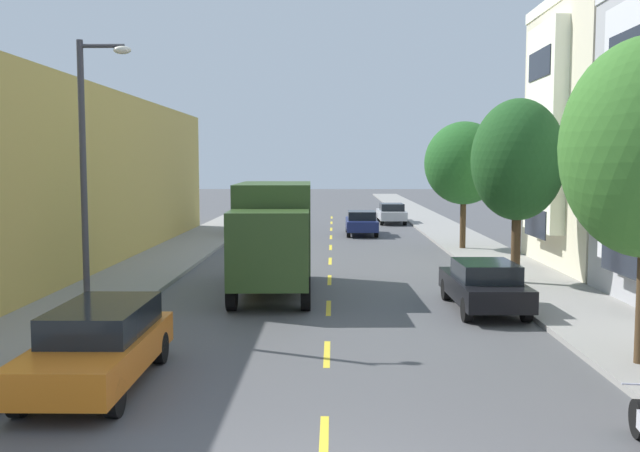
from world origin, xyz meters
name	(u,v)px	position (x,y,z in m)	size (l,w,h in m)	color
ground_plane	(331,241)	(0.00, 30.00, 0.00)	(160.00, 160.00, 0.00)	#4C4C4F
sidewalk_left	(194,244)	(-7.10, 28.00, 0.07)	(3.20, 120.00, 0.14)	gray
sidewalk_right	(468,244)	(7.10, 28.00, 0.07)	(3.20, 120.00, 0.14)	gray
lane_centerline_dashes	(330,254)	(0.00, 24.50, 0.00)	(0.14, 47.20, 0.01)	yellow
street_tree_second	(518,160)	(6.40, 15.85, 4.32)	(3.15, 3.15, 6.27)	#47331E
street_tree_third	(464,163)	(6.40, 25.78, 4.23)	(3.78, 3.78, 6.09)	#47331E
street_lamp	(89,162)	(-5.95, 9.19, 4.23)	(1.35, 0.28, 7.09)	#38383D
delivery_box_truck	(274,232)	(-1.81, 14.53, 1.98)	(2.62, 7.21, 3.56)	#2D471E
parked_wagon_teal	(269,213)	(-4.34, 40.45, 0.80)	(1.85, 4.71, 1.50)	#195B60
parked_suv_white	(256,219)	(-4.39, 32.98, 0.99)	(1.99, 4.82, 1.93)	silver
parked_wagon_orange	(99,343)	(-4.30, 4.71, 0.80)	(1.85, 4.71, 1.50)	orange
parked_sedan_black	(484,285)	(4.45, 11.75, 0.75)	(1.90, 4.54, 1.43)	black
parked_sedan_silver	(391,213)	(4.23, 41.46, 0.75)	(1.85, 4.52, 1.43)	#B2B5BA
moving_navy_sedan	(361,222)	(1.80, 33.37, 0.75)	(1.80, 4.50, 1.43)	navy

